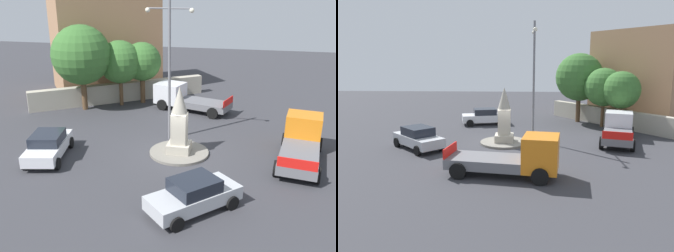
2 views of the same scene
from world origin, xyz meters
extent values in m
plane|color=#38383D|center=(0.00, 0.00, 0.00)|extent=(80.00, 80.00, 0.00)
cylinder|color=gray|center=(0.00, 0.00, 0.07)|extent=(3.41, 3.41, 0.15)
cube|color=#B2AA99|center=(0.00, 0.00, 0.41)|extent=(1.30, 1.30, 0.52)
cube|color=#B2AA99|center=(0.00, 0.00, 1.55)|extent=(0.86, 0.86, 1.76)
cone|color=#B2AA99|center=(0.00, 0.00, 3.21)|extent=(0.94, 0.94, 1.57)
cylinder|color=slate|center=(1.04, -2.06, 4.26)|extent=(0.16, 0.16, 8.52)
cylinder|color=slate|center=(0.40, -2.06, 7.93)|extent=(1.28, 0.08, 0.08)
cylinder|color=slate|center=(1.68, -2.06, 7.93)|extent=(1.28, 0.08, 0.08)
sphere|color=#F2EACC|center=(-0.24, -2.06, 7.83)|extent=(0.28, 0.28, 0.28)
sphere|color=#F2EACC|center=(2.31, -2.06, 7.83)|extent=(0.28, 0.28, 0.28)
cube|color=silver|center=(7.02, 2.16, 0.63)|extent=(2.61, 4.43, 0.62)
cube|color=#1E232D|center=(7.02, 2.17, 1.20)|extent=(2.00, 2.30, 0.53)
cylinder|color=black|center=(5.86, 3.39, 0.32)|extent=(0.36, 0.67, 0.64)
cylinder|color=black|center=(7.55, 3.77, 0.32)|extent=(0.36, 0.67, 0.64)
cylinder|color=black|center=(6.50, 0.56, 0.32)|extent=(0.36, 0.67, 0.64)
cylinder|color=black|center=(8.19, 0.94, 0.32)|extent=(0.36, 0.67, 0.64)
cube|color=#B7BABF|center=(-1.75, 5.65, 0.63)|extent=(4.08, 4.12, 0.62)
cube|color=#1E232D|center=(-1.77, 5.63, 1.22)|extent=(2.45, 2.46, 0.57)
cylinder|color=black|center=(-2.16, 4.03, 0.32)|extent=(0.60, 0.61, 0.64)
cylinder|color=black|center=(-3.36, 5.21, 0.32)|extent=(0.60, 0.61, 0.64)
cylinder|color=black|center=(-0.14, 6.09, 0.32)|extent=(0.60, 0.61, 0.64)
cylinder|color=black|center=(-1.34, 7.27, 0.32)|extent=(0.60, 0.61, 0.64)
cube|color=orange|center=(-6.94, -2.20, 1.30)|extent=(2.19, 2.00, 1.76)
cube|color=slate|center=(-6.50, 0.60, 0.68)|extent=(2.53, 4.19, 0.52)
cube|color=red|center=(-6.20, 2.51, 1.19)|extent=(1.86, 0.35, 0.50)
cylinder|color=black|center=(-5.98, -2.41, 0.42)|extent=(0.41, 0.87, 0.84)
cylinder|color=black|center=(-7.91, -2.11, 0.42)|extent=(0.41, 0.87, 0.84)
cylinder|color=black|center=(-5.35, 1.61, 0.42)|extent=(0.41, 0.87, 0.84)
cylinder|color=black|center=(-7.28, 1.91, 0.42)|extent=(0.41, 0.87, 0.84)
cube|color=silver|center=(2.43, -8.66, 1.19)|extent=(2.50, 2.44, 1.54)
cube|color=slate|center=(-0.39, -7.81, 0.66)|extent=(4.26, 2.97, 0.48)
cube|color=red|center=(-2.22, -7.27, 1.15)|extent=(0.59, 1.80, 0.50)
cylinder|color=black|center=(2.89, -7.78, 0.42)|extent=(0.89, 0.51, 0.84)
cylinder|color=black|center=(2.33, -9.64, 0.42)|extent=(0.89, 0.51, 0.84)
cylinder|color=black|center=(-1.18, -6.56, 0.42)|extent=(0.89, 0.51, 0.84)
cylinder|color=black|center=(-1.73, -8.42, 0.42)|extent=(0.89, 0.51, 0.84)
cube|color=#B2AA99|center=(6.81, -9.35, 0.79)|extent=(12.39, 9.29, 1.57)
cube|color=#A87A56|center=(9.63, -13.23, 4.30)|extent=(11.02, 10.53, 8.61)
cylinder|color=brown|center=(8.84, -6.63, 1.35)|extent=(0.42, 0.42, 2.71)
sphere|color=#386B2D|center=(8.84, -6.63, 4.27)|extent=(4.47, 4.47, 4.47)
cylinder|color=brown|center=(4.95, -9.46, 1.17)|extent=(0.40, 0.40, 2.33)
sphere|color=#386B2D|center=(4.95, -9.46, 3.42)|extent=(3.10, 3.10, 3.10)
cylinder|color=brown|center=(6.44, -8.37, 1.17)|extent=(0.30, 0.30, 2.35)
sphere|color=#386B2D|center=(6.44, -8.37, 3.52)|extent=(3.36, 3.36, 3.36)
camera|label=1|loc=(-3.79, 19.55, 9.07)|focal=40.32mm
camera|label=2|loc=(-22.60, -1.24, 5.78)|focal=34.97mm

